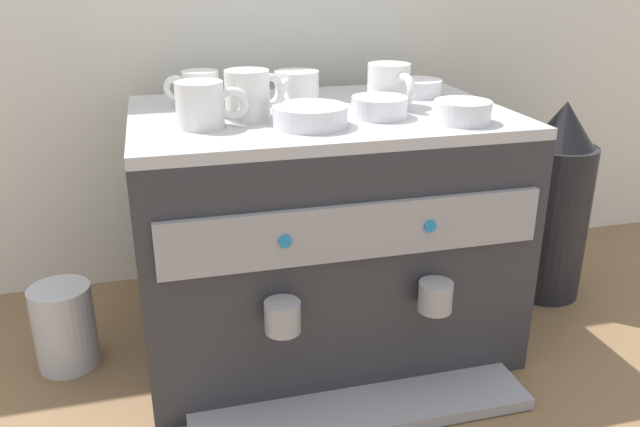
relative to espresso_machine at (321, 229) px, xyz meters
The scene contains 14 objects.
ground_plane 0.23m from the espresso_machine, 90.00° to the left, with size 4.00×4.00×0.00m, color brown.
tiled_backsplash_wall 0.51m from the espresso_machine, 90.00° to the left, with size 2.80×0.03×1.19m, color silver.
espresso_machine is the anchor object (origin of this frame).
ceramic_cup_0 0.30m from the espresso_machine, 166.63° to the right, with size 0.11×0.09×0.08m.
ceramic_cup_1 0.35m from the espresso_machine, 161.70° to the right, with size 0.12×0.08×0.07m.
ceramic_cup_2 0.27m from the espresso_machine, 117.18° to the left, with size 0.09×0.11×0.06m.
ceramic_cup_3 0.35m from the espresso_machine, 155.10° to the left, with size 0.10×0.07×0.06m.
ceramic_cup_4 0.30m from the espresso_machine, ahead, with size 0.08×0.12×0.08m.
ceramic_bowl_0 0.27m from the espresso_machine, 113.11° to the right, with size 0.12×0.12×0.03m.
ceramic_bowl_1 0.34m from the espresso_machine, 22.06° to the left, with size 0.10×0.10×0.03m.
ceramic_bowl_2 0.35m from the espresso_machine, 35.61° to the right, with size 0.09×0.09×0.04m.
ceramic_bowl_3 0.27m from the espresso_machine, 41.15° to the right, with size 0.10×0.10×0.03m.
coffee_grinder 0.54m from the espresso_machine, ahead, with size 0.16×0.16×0.44m.
milk_pitcher 0.50m from the espresso_machine, behind, with size 0.11×0.11×0.16m, color #B7B7BC.
Camera 1 is at (-0.29, -1.10, 0.70)m, focal length 36.08 mm.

